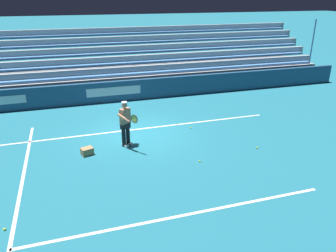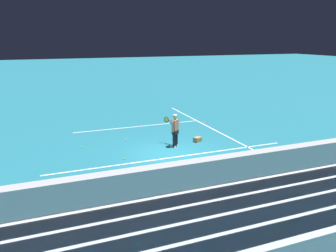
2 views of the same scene
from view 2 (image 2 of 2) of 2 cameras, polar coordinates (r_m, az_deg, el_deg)
name	(u,v)px [view 2 (image 2 of 2)]	position (r m, az deg, el deg)	size (l,w,h in m)	color
ground_plane	(171,154)	(16.06, 0.48, -4.87)	(160.00, 160.00, 0.00)	#1E6B7F
court_baseline_white	(175,157)	(15.63, 1.17, -5.44)	(12.00, 0.10, 0.01)	white
court_sideline_white	(207,126)	(21.19, 6.80, 0.01)	(0.10, 12.00, 0.01)	white
court_service_line_white	(139,126)	(21.03, -5.09, -0.06)	(8.22, 0.10, 0.01)	white
back_wall_sponsor_board	(218,180)	(12.05, 8.71, -9.26)	(27.00, 0.25, 1.10)	navy
bleacher_stand	(264,208)	(10.00, 16.42, -13.55)	(25.65, 4.00, 3.85)	#9EA3A8
tennis_player	(175,130)	(16.83, 1.20, -0.74)	(0.59, 1.06, 1.71)	black
ball_box_cardboard	(197,139)	(17.91, 5.15, -2.35)	(0.40, 0.30, 0.26)	#A87F51
tennis_ball_midcourt	(125,140)	(18.27, -7.43, -2.39)	(0.07, 0.07, 0.07)	#CCE533
tennis_ball_far_left	(124,159)	(15.47, -7.66, -5.68)	(0.07, 0.07, 0.07)	#CCE533
tennis_ball_by_box	(204,123)	(21.91, 6.32, 0.61)	(0.07, 0.07, 0.07)	#CCE533
tennis_ball_near_player	(81,147)	(17.57, -14.86, -3.50)	(0.07, 0.07, 0.07)	#CCE533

